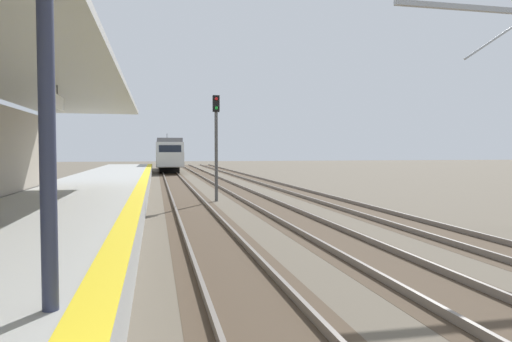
% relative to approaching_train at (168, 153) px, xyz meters
% --- Properties ---
extents(station_platform, '(5.00, 80.00, 0.91)m').
position_rel_approaching_train_xyz_m(station_platform, '(-4.40, -41.21, -1.73)').
color(station_platform, '#A8A8A3').
rests_on(station_platform, ground).
extents(track_pair_nearest_platform, '(2.34, 120.00, 0.16)m').
position_rel_approaching_train_xyz_m(track_pair_nearest_platform, '(-0.00, -37.21, -2.13)').
color(track_pair_nearest_platform, '#4C3D2D').
rests_on(track_pair_nearest_platform, ground).
extents(track_pair_middle, '(2.34, 120.00, 0.16)m').
position_rel_approaching_train_xyz_m(track_pair_middle, '(3.40, -37.21, -2.13)').
color(track_pair_middle, '#4C3D2D').
rests_on(track_pair_middle, ground).
extents(track_pair_far_side, '(2.34, 120.00, 0.16)m').
position_rel_approaching_train_xyz_m(track_pair_far_side, '(6.80, -37.21, -2.13)').
color(track_pair_far_side, '#4C3D2D').
rests_on(track_pair_far_side, ground).
extents(approaching_train, '(2.93, 19.60, 4.76)m').
position_rel_approaching_train_xyz_m(approaching_train, '(0.00, 0.00, 0.00)').
color(approaching_train, silver).
rests_on(approaching_train, ground).
extents(rail_signal_post, '(0.32, 0.34, 5.20)m').
position_rel_approaching_train_xyz_m(rail_signal_post, '(1.41, -35.51, 1.02)').
color(rail_signal_post, '#4C4C4C').
rests_on(rail_signal_post, ground).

